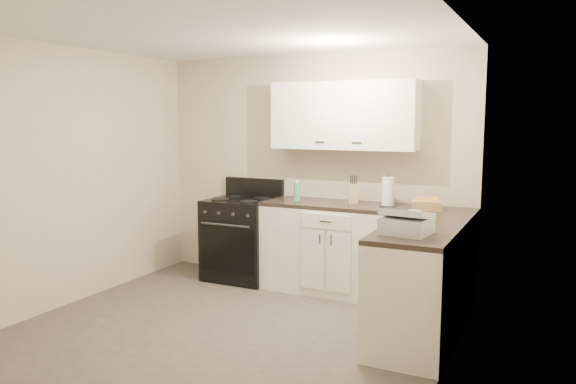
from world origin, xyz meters
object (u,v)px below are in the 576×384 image
at_px(wicker_basket, 427,205).
at_px(paper_towel, 388,192).
at_px(knife_block, 353,194).
at_px(stove, 242,239).
at_px(countertop_grill, 406,226).

bearing_deg(wicker_basket, paper_towel, 169.16).
distance_m(knife_block, paper_towel, 0.38).
relative_size(knife_block, wicker_basket, 0.71).
height_order(stove, paper_towel, paper_towel).
relative_size(paper_towel, wicker_basket, 1.05).
height_order(paper_towel, countertop_grill, paper_towel).
xyz_separation_m(stove, countertop_grill, (2.17, -1.20, 0.54)).
xyz_separation_m(stove, paper_towel, (1.66, 0.07, 0.62)).
height_order(stove, wicker_basket, wicker_basket).
relative_size(wicker_basket, countertop_grill, 0.80).
distance_m(paper_towel, countertop_grill, 1.37).
relative_size(stove, countertop_grill, 2.63).
distance_m(stove, knife_block, 1.41).
distance_m(stove, countertop_grill, 2.54).
bearing_deg(knife_block, wicker_basket, -33.53).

